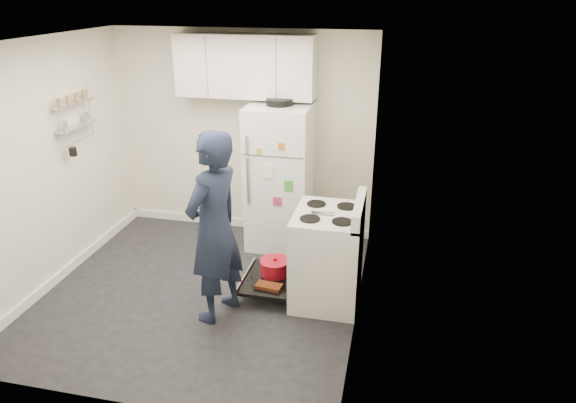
% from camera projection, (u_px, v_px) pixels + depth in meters
% --- Properties ---
extents(room, '(3.21, 3.21, 2.51)m').
position_uv_depth(room, '(193.00, 182.00, 4.91)').
color(room, black).
rests_on(room, ground).
extents(electric_range, '(0.66, 0.76, 1.10)m').
position_uv_depth(electric_range, '(326.00, 257.00, 5.05)').
color(electric_range, silver).
rests_on(electric_range, ground).
extents(open_oven_door, '(0.55, 0.70, 0.23)m').
position_uv_depth(open_oven_door, '(272.00, 273.00, 5.31)').
color(open_oven_door, black).
rests_on(open_oven_door, ground).
extents(refrigerator, '(0.72, 0.74, 1.78)m').
position_uv_depth(refrigerator, '(280.00, 177.00, 6.03)').
color(refrigerator, white).
rests_on(refrigerator, ground).
extents(upper_cabinets, '(1.60, 0.33, 0.70)m').
position_uv_depth(upper_cabinets, '(245.00, 66.00, 5.80)').
color(upper_cabinets, silver).
rests_on(upper_cabinets, room).
extents(wall_shelf_rack, '(0.14, 0.60, 0.61)m').
position_uv_depth(wall_shelf_rack, '(75.00, 115.00, 5.44)').
color(wall_shelf_rack, '#B2B2B7').
rests_on(wall_shelf_rack, room).
extents(person, '(0.64, 0.77, 1.83)m').
position_uv_depth(person, '(214.00, 228.00, 4.64)').
color(person, '#171F34').
rests_on(person, ground).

